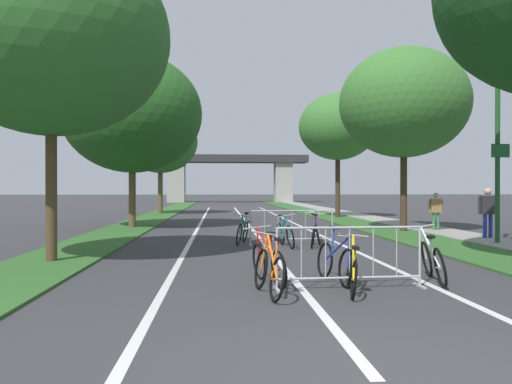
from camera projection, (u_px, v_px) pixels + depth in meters
ground_plane at (378, 382)px, 4.30m from camera, size 300.00×300.00×0.00m
grass_verge_left at (161, 214)px, 32.74m from camera, size 2.10×70.66×0.05m
grass_verge_right at (317, 213)px, 33.52m from camera, size 2.10×70.66×0.05m
sidewalk_path_right at (345, 213)px, 33.66m from camera, size 1.80×70.66×0.08m
lane_stripe_center at (247, 223)px, 24.69m from camera, size 0.14×40.88×0.01m
lane_stripe_right_lane at (293, 222)px, 24.86m from camera, size 0.14×40.88×0.01m
lane_stripe_left_lane at (201, 223)px, 24.51m from camera, size 0.14×40.88×0.01m
overpass_bridge at (230, 170)px, 62.51m from camera, size 19.56×3.24×5.97m
tree_left_oak_near at (51, 36)px, 11.24m from camera, size 5.38×5.38×7.47m
tree_left_pine_far at (132, 114)px, 21.24m from camera, size 5.99×5.99×7.48m
tree_left_oak_mid at (160, 142)px, 33.15m from camera, size 4.99×4.99×7.01m
tree_right_maple_mid at (404, 103)px, 19.37m from camera, size 5.02×5.02×7.20m
tree_right_pine_near at (338, 127)px, 28.84m from camera, size 4.56×4.56×7.26m
lamppost_with_sign at (498, 138)px, 14.77m from camera, size 0.56×0.32×5.41m
crowd_barrier_nearest at (350, 257)px, 8.36m from camera, size 2.56×0.54×1.05m
crowd_barrier_second at (292, 228)px, 14.85m from camera, size 2.56×0.51×1.05m
bicycle_teal_0 at (285, 234)px, 14.31m from camera, size 0.53×1.71×1.00m
bicycle_green_1 at (243, 232)px, 15.12m from camera, size 0.56×1.60×0.96m
bicycle_blue_2 at (336, 262)px, 8.86m from camera, size 0.56×1.65×1.00m
bicycle_red_3 at (268, 263)px, 8.68m from camera, size 0.68×1.68×1.01m
bicycle_orange_4 at (269, 271)px, 7.81m from camera, size 0.55×1.69×0.99m
bicycle_silver_5 at (317, 231)px, 15.40m from camera, size 0.54×1.69×1.03m
bicycle_purple_6 at (314, 234)px, 14.41m from camera, size 0.67×1.59×1.00m
bicycle_yellow_7 at (352, 272)px, 7.98m from camera, size 0.60×1.57×0.94m
bicycle_white_8 at (432, 261)px, 8.90m from camera, size 0.53×1.76×1.02m
pedestrian_strolling at (436, 208)px, 19.39m from camera, size 0.56×0.31×1.55m
pedestrian_pushing_bike at (488, 208)px, 16.29m from camera, size 0.62×0.34×1.72m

